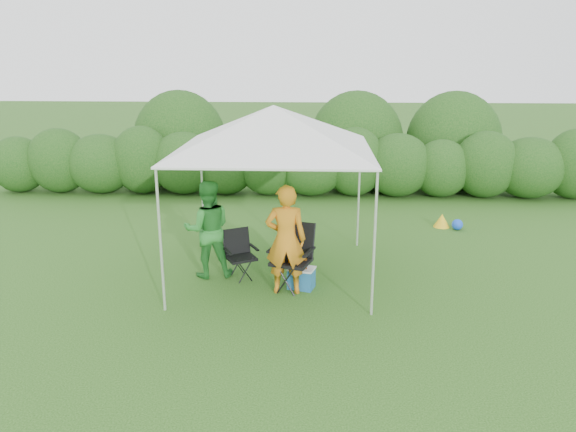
{
  "coord_description": "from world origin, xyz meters",
  "views": [
    {
      "loc": [
        0.67,
        -8.39,
        3.62
      ],
      "look_at": [
        0.23,
        0.4,
        1.05
      ],
      "focal_mm": 35.0,
      "sensor_mm": 36.0,
      "label": 1
    }
  ],
  "objects_px": {
    "cooler": "(301,278)",
    "woman": "(208,229)",
    "chair_left": "(239,251)",
    "canopy": "(274,129)",
    "chair_right": "(293,252)",
    "man": "(286,240)"
  },
  "relations": [
    {
      "from": "woman",
      "to": "cooler",
      "type": "xyz_separation_m",
      "value": [
        1.56,
        -0.45,
        -0.64
      ]
    },
    {
      "from": "man",
      "to": "cooler",
      "type": "height_order",
      "value": "man"
    },
    {
      "from": "cooler",
      "to": "chair_left",
      "type": "bearing_deg",
      "value": 174.24
    },
    {
      "from": "canopy",
      "to": "cooler",
      "type": "xyz_separation_m",
      "value": [
        0.47,
        -0.6,
        -2.29
      ]
    },
    {
      "from": "man",
      "to": "woman",
      "type": "relative_size",
      "value": 1.06
    },
    {
      "from": "chair_left",
      "to": "woman",
      "type": "xyz_separation_m",
      "value": [
        -0.52,
        0.03,
        0.36
      ]
    },
    {
      "from": "chair_right",
      "to": "woman",
      "type": "bearing_deg",
      "value": -177.15
    },
    {
      "from": "woman",
      "to": "cooler",
      "type": "distance_m",
      "value": 1.75
    },
    {
      "from": "cooler",
      "to": "woman",
      "type": "bearing_deg",
      "value": -179.75
    },
    {
      "from": "chair_left",
      "to": "woman",
      "type": "distance_m",
      "value": 0.63
    },
    {
      "from": "cooler",
      "to": "man",
      "type": "bearing_deg",
      "value": -129.74
    },
    {
      "from": "chair_left",
      "to": "cooler",
      "type": "distance_m",
      "value": 1.16
    },
    {
      "from": "canopy",
      "to": "chair_left",
      "type": "xyz_separation_m",
      "value": [
        -0.58,
        -0.17,
        -2.0
      ]
    },
    {
      "from": "canopy",
      "to": "chair_right",
      "type": "distance_m",
      "value": 1.98
    },
    {
      "from": "man",
      "to": "woman",
      "type": "distance_m",
      "value": 1.46
    },
    {
      "from": "chair_right",
      "to": "chair_left",
      "type": "xyz_separation_m",
      "value": [
        -0.92,
        0.37,
        -0.13
      ]
    },
    {
      "from": "man",
      "to": "canopy",
      "type": "bearing_deg",
      "value": -75.46
    },
    {
      "from": "chair_right",
      "to": "cooler",
      "type": "height_order",
      "value": "chair_right"
    },
    {
      "from": "canopy",
      "to": "chair_left",
      "type": "height_order",
      "value": "canopy"
    },
    {
      "from": "man",
      "to": "cooler",
      "type": "xyz_separation_m",
      "value": [
        0.24,
        0.16,
        -0.69
      ]
    },
    {
      "from": "chair_right",
      "to": "woman",
      "type": "distance_m",
      "value": 1.5
    },
    {
      "from": "chair_left",
      "to": "woman",
      "type": "height_order",
      "value": "woman"
    }
  ]
}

